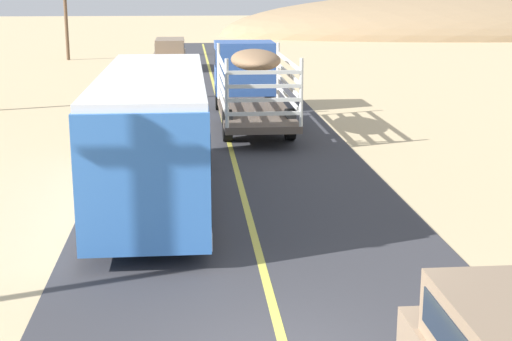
{
  "coord_description": "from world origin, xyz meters",
  "views": [
    {
      "loc": [
        -1.34,
        -9.69,
        5.34
      ],
      "look_at": [
        0.0,
        5.23,
        1.6
      ],
      "focal_mm": 52.75,
      "sensor_mm": 36.0,
      "label": 1
    }
  ],
  "objects": [
    {
      "name": "car_far",
      "position": [
        -2.46,
        38.34,
        1.09
      ],
      "size": [
        1.9,
        4.62,
        1.93
      ],
      "color": "#8C7259",
      "rests_on": "road_surface"
    },
    {
      "name": "power_pole_far",
      "position": [
        -9.88,
        45.38,
        3.97
      ],
      "size": [
        2.2,
        0.24,
        7.38
      ],
      "color": "brown",
      "rests_on": "ground"
    },
    {
      "name": "bus",
      "position": [
        -2.22,
        8.68,
        1.75
      ],
      "size": [
        2.54,
        10.0,
        3.21
      ],
      "color": "#3872C6",
      "rests_on": "road_surface"
    },
    {
      "name": "livestock_truck",
      "position": [
        1.05,
        20.34,
        1.79
      ],
      "size": [
        2.53,
        9.7,
        3.02
      ],
      "color": "#3359A5",
      "rests_on": "road_surface"
    },
    {
      "name": "distant_hill",
      "position": [
        29.91,
        69.78,
        0.0
      ],
      "size": [
        55.78,
        22.87,
        8.91
      ],
      "primitive_type": "ellipsoid",
      "color": "#997C5A",
      "rests_on": "ground"
    }
  ]
}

